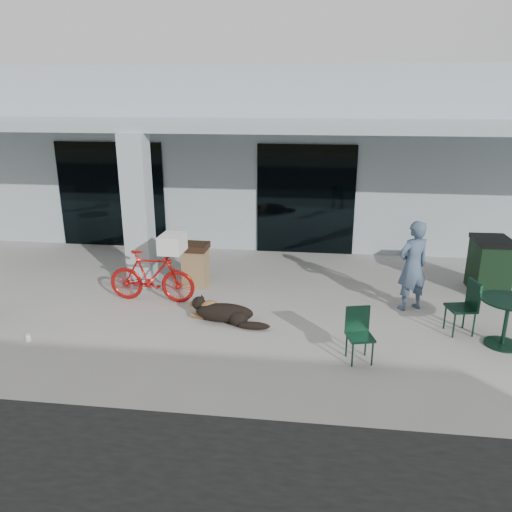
# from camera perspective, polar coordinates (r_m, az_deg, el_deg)

# --- Properties ---
(ground) EXTENTS (80.00, 80.00, 0.00)m
(ground) POSITION_cam_1_polar(r_m,az_deg,el_deg) (8.41, -8.20, -9.28)
(ground) COLOR #A6A29C
(ground) RESTS_ON ground
(building) EXTENTS (22.00, 7.00, 4.50)m
(building) POSITION_cam_1_polar(r_m,az_deg,el_deg) (15.91, -0.44, 12.29)
(building) COLOR #A2AFB7
(building) RESTS_ON ground
(storefront_glass_left) EXTENTS (2.80, 0.06, 2.70)m
(storefront_glass_left) POSITION_cam_1_polar(r_m,az_deg,el_deg) (13.50, -16.18, 6.70)
(storefront_glass_left) COLOR black
(storefront_glass_left) RESTS_ON ground
(storefront_glass_right) EXTENTS (2.40, 0.06, 2.70)m
(storefront_glass_right) POSITION_cam_1_polar(r_m,az_deg,el_deg) (12.42, 5.69, 6.39)
(storefront_glass_right) COLOR black
(storefront_glass_right) RESTS_ON ground
(column) EXTENTS (0.50, 0.50, 3.12)m
(column) POSITION_cam_1_polar(r_m,az_deg,el_deg) (10.40, -13.31, 4.91)
(column) COLOR #A2AFB7
(column) RESTS_ON ground
(overhang) EXTENTS (22.00, 2.80, 0.18)m
(overhang) POSITION_cam_1_polar(r_m,az_deg,el_deg) (11.01, -3.95, 14.73)
(overhang) COLOR #A2AFB7
(overhang) RESTS_ON column
(bicycle) EXTENTS (1.71, 0.53, 1.02)m
(bicycle) POSITION_cam_1_polar(r_m,az_deg,el_deg) (9.77, -11.85, -2.28)
(bicycle) COLOR #AA100D
(bicycle) RESTS_ON ground
(laundry_basket) EXTENTS (0.44, 0.58, 0.34)m
(laundry_basket) POSITION_cam_1_polar(r_m,az_deg,el_deg) (9.41, -9.54, 1.42)
(laundry_basket) COLOR white
(laundry_basket) RESTS_ON bicycle
(dog) EXTENTS (1.23, 0.72, 0.39)m
(dog) POSITION_cam_1_polar(r_m,az_deg,el_deg) (8.82, -3.60, -6.36)
(dog) COLOR black
(dog) RESTS_ON ground
(cup_near_dog) EXTENTS (0.10, 0.10, 0.11)m
(cup_near_dog) POSITION_cam_1_polar(r_m,az_deg,el_deg) (9.02, -24.60, -8.50)
(cup_near_dog) COLOR white
(cup_near_dog) RESTS_ON ground
(cafe_table_far) EXTENTS (0.86, 0.86, 0.79)m
(cafe_table_far) POSITION_cam_1_polar(r_m,az_deg,el_deg) (8.86, 26.63, -6.82)
(cafe_table_far) COLOR black
(cafe_table_far) RESTS_ON ground
(cafe_chair_far_a) EXTENTS (0.46, 0.49, 0.82)m
(cafe_chair_far_a) POSITION_cam_1_polar(r_m,az_deg,el_deg) (7.64, 11.81, -8.96)
(cafe_chair_far_a) COLOR black
(cafe_chair_far_a) RESTS_ON ground
(cafe_chair_far_b) EXTENTS (0.53, 0.50, 0.92)m
(cafe_chair_far_b) POSITION_cam_1_polar(r_m,az_deg,el_deg) (8.98, 22.37, -5.46)
(cafe_chair_far_b) COLOR black
(cafe_chair_far_b) RESTS_ON ground
(person) EXTENTS (0.74, 0.64, 1.70)m
(person) POSITION_cam_1_polar(r_m,az_deg,el_deg) (9.53, 17.47, -1.09)
(person) COLOR #445973
(person) RESTS_ON ground
(trash_receptacle) EXTENTS (0.55, 0.55, 0.91)m
(trash_receptacle) POSITION_cam_1_polar(r_m,az_deg,el_deg) (10.43, -6.92, -1.02)
(trash_receptacle) COLOR olive
(trash_receptacle) RESTS_ON ground
(wheeled_bin) EXTENTS (0.70, 0.89, 1.12)m
(wheeled_bin) POSITION_cam_1_polar(r_m,az_deg,el_deg) (11.07, 25.13, -0.95)
(wheeled_bin) COLOR black
(wheeled_bin) RESTS_ON ground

